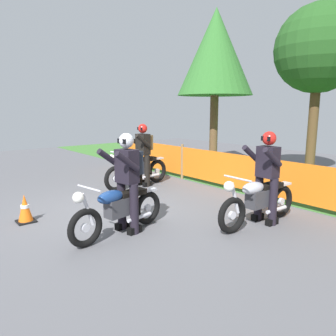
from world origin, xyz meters
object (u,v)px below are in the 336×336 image
at_px(motorcycle_lead, 119,209).
at_px(motorcycle_third, 137,169).
at_px(motorcycle_trailing, 258,200).
at_px(rider_trailing, 267,174).
at_px(rider_third, 143,151).
at_px(traffic_cone, 25,209).
at_px(rider_lead, 128,177).

height_order(motorcycle_lead, motorcycle_third, motorcycle_third).
bearing_deg(motorcycle_third, motorcycle_trailing, 85.29).
height_order(motorcycle_lead, rider_trailing, rider_trailing).
distance_m(rider_third, traffic_cone, 3.59).
xyz_separation_m(motorcycle_trailing, motorcycle_third, (-3.80, -0.09, 0.02)).
distance_m(motorcycle_lead, rider_third, 3.55).
bearing_deg(motorcycle_lead, rider_lead, -179.49).
bearing_deg(motorcycle_third, rider_lead, 47.63).
distance_m(motorcycle_third, rider_trailing, 3.84).
bearing_deg(rider_lead, motorcycle_lead, 0.51).
height_order(rider_lead, rider_third, same).
bearing_deg(motorcycle_trailing, rider_lead, -28.89).
distance_m(rider_lead, traffic_cone, 2.14).
bearing_deg(motorcycle_trailing, motorcycle_lead, -25.65).
height_order(motorcycle_trailing, rider_lead, rider_lead).
bearing_deg(rider_lead, motorcycle_trailing, 138.80).
xyz_separation_m(rider_lead, rider_trailing, (1.23, 2.18, -0.03)).
distance_m(motorcycle_third, rider_lead, 3.23).
bearing_deg(motorcycle_trailing, motorcycle_third, -85.81).
height_order(motorcycle_trailing, rider_trailing, rider_trailing).
bearing_deg(rider_trailing, motorcycle_third, -82.88).
xyz_separation_m(rider_third, traffic_cone, (1.02, -3.37, -0.69)).
bearing_deg(rider_third, rider_lead, 44.75).
bearing_deg(motorcycle_third, motorcycle_lead, 45.13).
bearing_deg(motorcycle_third, rider_third, -179.49).
xyz_separation_m(motorcycle_lead, motorcycle_trailing, (1.19, 2.19, 0.02)).
bearing_deg(rider_lead, rider_trailing, 141.00).
bearing_deg(rider_third, motorcycle_lead, 42.49).
distance_m(motorcycle_trailing, rider_third, 3.86).
height_order(motorcycle_trailing, rider_third, rider_third).
bearing_deg(motorcycle_lead, rider_trailing, 143.89).
xyz_separation_m(rider_lead, traffic_cone, (-1.58, -1.26, -0.69)).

